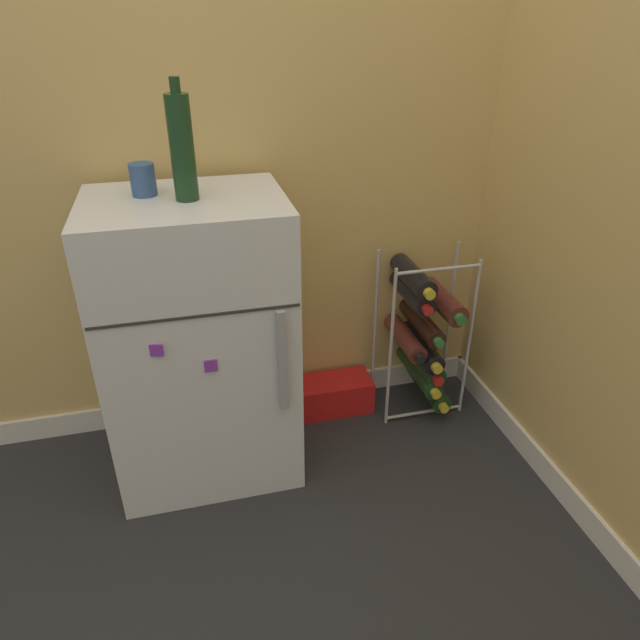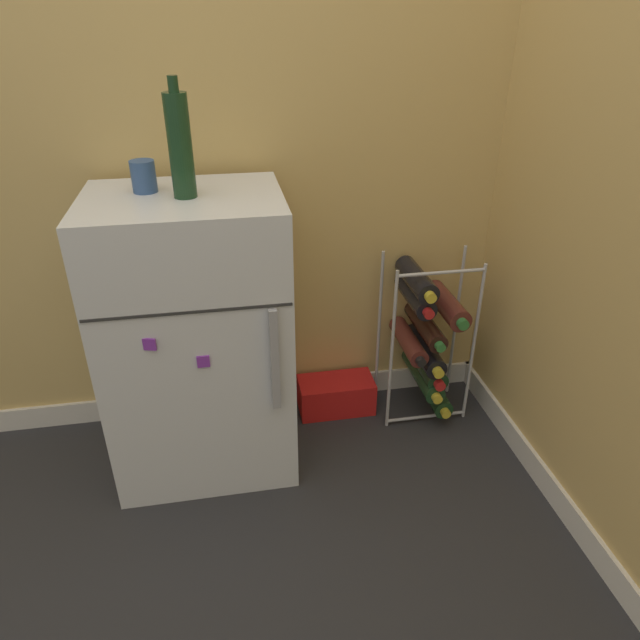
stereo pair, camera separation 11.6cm
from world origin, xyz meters
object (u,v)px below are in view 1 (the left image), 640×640
(soda_box, at_px, (334,394))
(wine_rack, at_px, (421,335))
(fridge_top_bottle, at_px, (182,147))
(fridge_top_cup, at_px, (143,180))
(mini_fridge, at_px, (199,344))

(soda_box, bearing_deg, wine_rack, -9.83)
(wine_rack, bearing_deg, fridge_top_bottle, -171.30)
(fridge_top_bottle, bearing_deg, fridge_top_cup, 148.15)
(wine_rack, xyz_separation_m, soda_box, (-0.32, 0.06, -0.26))
(fridge_top_cup, xyz_separation_m, fridge_top_bottle, (0.11, -0.07, 0.10))
(fridge_top_cup, height_order, fridge_top_bottle, fridge_top_bottle)
(fridge_top_bottle, bearing_deg, mini_fridge, 138.96)
(wine_rack, height_order, fridge_top_bottle, fridge_top_bottle)
(soda_box, bearing_deg, fridge_top_cup, -169.71)
(mini_fridge, relative_size, fridge_top_bottle, 2.98)
(wine_rack, bearing_deg, soda_box, 170.17)
(fridge_top_bottle, bearing_deg, wine_rack, 8.70)
(fridge_top_cup, relative_size, fridge_top_bottle, 0.28)
(fridge_top_cup, bearing_deg, fridge_top_bottle, -31.85)
(mini_fridge, xyz_separation_m, soda_box, (0.49, 0.17, -0.40))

